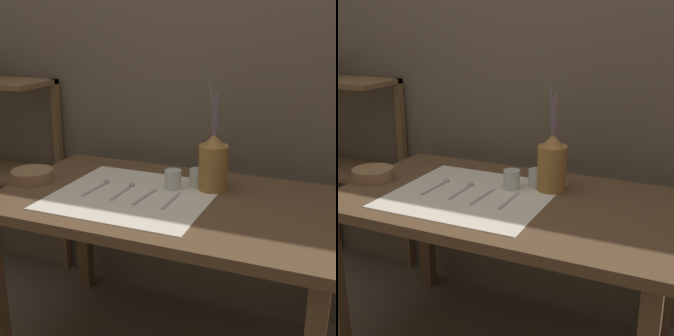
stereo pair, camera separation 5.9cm
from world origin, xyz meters
TOP-DOWN VIEW (x-y plane):
  - stone_wall_back at (0.00, 0.50)m, footprint 7.00×0.06m
  - wooden_table at (0.00, 0.00)m, footprint 1.33×0.77m
  - wooden_shelf_unit at (-1.08, 0.33)m, footprint 0.59×0.30m
  - linen_cloth at (-0.13, -0.03)m, footprint 0.61×0.56m
  - pitcher_with_flowers at (0.14, 0.15)m, footprint 0.12×0.12m
  - wooden_bowl at (-0.61, -0.04)m, footprint 0.17×0.17m
  - glass_tumbler_near at (-0.01, 0.09)m, footprint 0.07×0.07m
  - glass_tumbler_far at (0.07, 0.16)m, footprint 0.06×0.06m
  - spoon_inner at (-0.30, 0.02)m, footprint 0.03×0.19m
  - spoon_outer at (-0.18, 0.02)m, footprint 0.02×0.19m
  - knife_center at (-0.08, -0.04)m, footprint 0.02×0.18m
  - fork_outer at (0.03, -0.04)m, footprint 0.01×0.18m

SIDE VIEW (x-z plane):
  - wooden_table at x=0.00m, z-range 0.27..0.99m
  - linen_cloth at x=-0.13m, z-range 0.72..0.72m
  - knife_center at x=-0.08m, z-range 0.72..0.72m
  - fork_outer at x=0.03m, z-range 0.72..0.72m
  - spoon_inner at x=-0.30m, z-range 0.71..0.74m
  - spoon_outer at x=-0.18m, z-range 0.71..0.74m
  - wooden_bowl at x=-0.61m, z-range 0.72..0.77m
  - glass_tumbler_far at x=0.07m, z-range 0.72..0.79m
  - glass_tumbler_near at x=-0.01m, z-range 0.72..0.80m
  - wooden_shelf_unit at x=-1.08m, z-range 0.22..1.31m
  - pitcher_with_flowers at x=0.14m, z-range 0.61..1.04m
  - stone_wall_back at x=0.00m, z-range 0.00..2.40m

